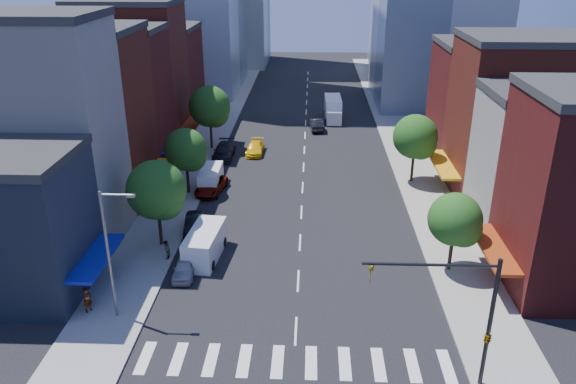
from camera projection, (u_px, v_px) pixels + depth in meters
The scene contains 31 objects.
ground at pixel (296, 331), 36.18m from camera, with size 220.00×220.00×0.00m, color black.
sidewalk_left at pixel (209, 138), 73.38m from camera, with size 5.00×120.00×0.15m, color gray.
sidewalk_right at pixel (402, 141), 72.41m from camera, with size 5.00×120.00×0.15m, color gray.
crosswalk at pixel (294, 362), 33.43m from camera, with size 19.00×3.00×0.01m, color silver.
bldg_left_1 at pixel (37, 137), 44.48m from camera, with size 12.00×8.00×18.00m, color beige.
bldg_left_2 at pixel (80, 120), 52.68m from camera, with size 12.00×9.00×16.00m, color maroon.
bldg_left_3 at pixel (110, 103), 60.68m from camera, with size 12.00×8.00×15.00m, color #4F1413.
bldg_left_4 at pixel (133, 77), 68.10m from camera, with size 12.00×9.00×17.00m, color maroon.
bldg_left_5 at pixel (155, 78), 77.61m from camera, with size 12.00×10.00×13.00m, color #4F1413.
bldg_right_1 at pixel (553, 167), 46.79m from camera, with size 12.00×8.00×12.00m, color beige.
bldg_right_2 at pixel (519, 120), 54.46m from camera, with size 12.00×10.00×15.00m, color maroon.
bldg_right_3 at pixel (488, 104), 64.04m from camera, with size 12.00×10.00×13.00m, color #4F1413.
traffic_signal at pixel (479, 324), 30.03m from camera, with size 7.24×2.24×8.00m.
streetlight at pixel (110, 248), 35.48m from camera, with size 2.25×0.25×9.00m.
tree_left_near at pixel (158, 192), 44.74m from camera, with size 4.80×4.80×7.30m.
tree_left_mid at pixel (187, 151), 54.98m from camera, with size 4.20×4.20×6.65m.
tree_left_far at pixel (211, 108), 67.57m from camera, with size 5.00×5.00×7.75m.
tree_right_near at pixel (457, 222), 41.36m from camera, with size 4.00×4.00×6.20m.
tree_right_far at pixel (417, 139), 57.63m from camera, with size 4.60×4.60×7.20m.
parked_car_front at pixel (185, 267), 42.23m from camera, with size 1.56×3.88×1.32m, color #A6A5AA.
parked_car_second at pixel (195, 224), 48.89m from camera, with size 1.51×4.33×1.43m, color black.
parked_car_third at pixel (211, 186), 56.81m from camera, with size 2.34×5.08×1.41m, color #999999.
parked_car_rear at pixel (224, 151), 66.45m from camera, with size 2.27×5.59×1.62m, color black.
cargo_van_near at pixel (204, 245), 44.36m from camera, with size 2.75×5.81×2.40m.
cargo_van_far at pixel (211, 178), 57.85m from camera, with size 2.03×4.89×2.08m.
taxi at pixel (255, 148), 67.83m from camera, with size 1.94×4.78×1.39m, color yellow.
traffic_car_oncoming at pixel (316, 124), 76.89m from camera, with size 1.67×4.80×1.58m, color black.
traffic_car_far at pixel (335, 98), 90.95m from camera, with size 1.58×3.93×1.34m, color #999999.
box_truck at pixel (333, 109), 81.61m from camera, with size 2.49×7.64×3.06m.
pedestrian_near at pixel (87, 300), 37.58m from camera, with size 0.66×0.44×1.82m, color #999999.
pedestrian_far at pixel (166, 250), 44.18m from camera, with size 0.74×0.58×1.53m, color #999999.
Camera 1 is at (0.75, -29.73, 22.49)m, focal length 35.00 mm.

